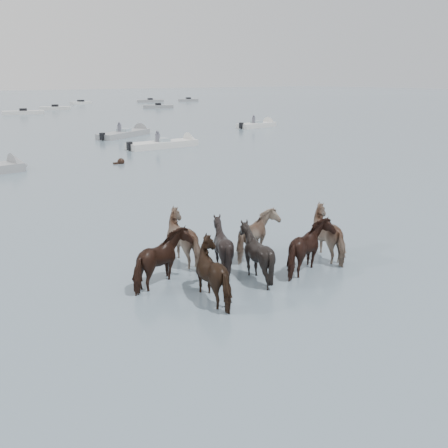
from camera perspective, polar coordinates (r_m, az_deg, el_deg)
ground at (r=11.11m, az=-1.78°, el=-10.46°), size 400.00×400.00×0.00m
pony_herd at (r=13.10m, az=2.64°, el=-2.99°), size 7.02×4.53×1.63m
swimming_pony at (r=30.40m, az=-12.37°, el=7.30°), size 0.72×0.44×0.44m
motorboat_c at (r=45.08m, az=-11.31°, el=10.67°), size 6.39×4.59×1.92m
motorboat_d at (r=37.33m, az=-6.32°, el=9.58°), size 6.13×1.75×1.92m
motorboat_e at (r=52.36m, az=4.48°, el=11.82°), size 5.38×2.38×1.92m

